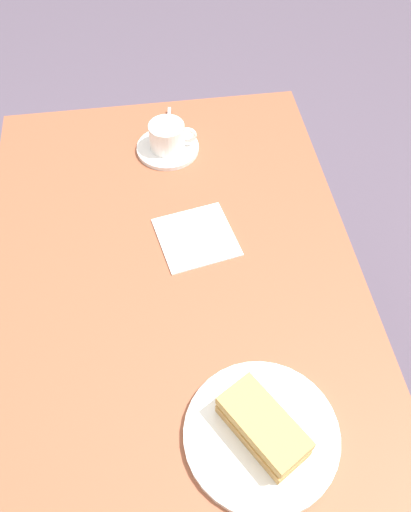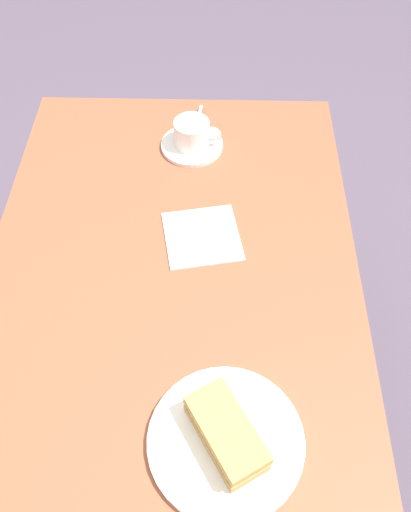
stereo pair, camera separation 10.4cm
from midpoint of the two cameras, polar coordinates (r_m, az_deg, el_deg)
name	(u,v)px [view 1 (the left image)]	position (r m, az deg, el deg)	size (l,w,h in m)	color
ground_plane	(189,449)	(1.67, -3.69, -19.84)	(6.00, 6.00, 0.00)	#524658
dining_table	(180,340)	(1.06, -5.52, -9.07)	(1.29, 0.74, 0.73)	brown
sandwich_plate	(261,435)	(0.90, 2.49, -18.61)	(0.25, 0.25, 0.01)	white
sandwich_front	(263,427)	(0.87, 2.55, -17.86)	(0.16, 0.13, 0.05)	#B3874A
coffee_saucer	(168,148)	(1.29, -6.35, 11.15)	(0.15, 0.15, 0.01)	white
coffee_cup	(168,135)	(1.27, -6.42, 12.43)	(0.08, 0.11, 0.06)	white
spoon	(169,125)	(1.35, -6.19, 13.53)	(0.10, 0.03, 0.01)	silver
napkin	(196,237)	(1.10, -3.67, 1.84)	(0.15, 0.15, 0.00)	white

